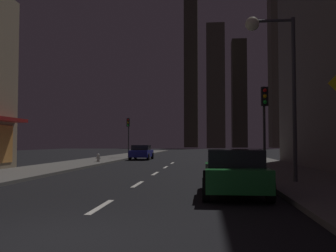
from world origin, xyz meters
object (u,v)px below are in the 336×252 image
traffic_light_far_left (128,129)px  fire_hydrant_far_left (98,158)px  street_lamp_right (272,57)px  car_parked_near (234,172)px  car_parked_far (141,152)px  traffic_light_near_right (265,111)px

traffic_light_far_left → fire_hydrant_far_left: bearing=-92.4°
traffic_light_far_left → street_lamp_right: (10.88, -23.83, 1.87)m
car_parked_near → car_parked_far: same height
car_parked_near → fire_hydrant_far_left: 19.64m
car_parked_near → car_parked_far: 25.27m
fire_hydrant_far_left → traffic_light_far_left: size_ratio=0.16×
fire_hydrant_far_left → street_lamp_right: 18.67m
traffic_light_near_right → street_lamp_right: street_lamp_right is taller
traffic_light_near_right → traffic_light_far_left: (-11.00, 20.96, 0.00)m
car_parked_near → traffic_light_far_left: bearing=108.7°
car_parked_near → traffic_light_far_left: size_ratio=1.01×
car_parked_far → traffic_light_far_left: size_ratio=1.01×
car_parked_near → traffic_light_far_left: 28.48m
car_parked_near → traffic_light_near_right: traffic_light_near_right is taller
traffic_light_near_right → street_lamp_right: bearing=-92.4°
car_parked_near → fire_hydrant_far_left: (-9.50, 17.19, -0.29)m
traffic_light_near_right → traffic_light_far_left: 23.67m
fire_hydrant_far_left → traffic_light_near_right: size_ratio=0.16×
traffic_light_far_left → street_lamp_right: size_ratio=0.64×
fire_hydrant_far_left → car_parked_near: bearing=-61.1°
car_parked_far → fire_hydrant_far_left: (-2.30, -7.04, -0.29)m
traffic_light_near_right → car_parked_near: bearing=-107.8°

